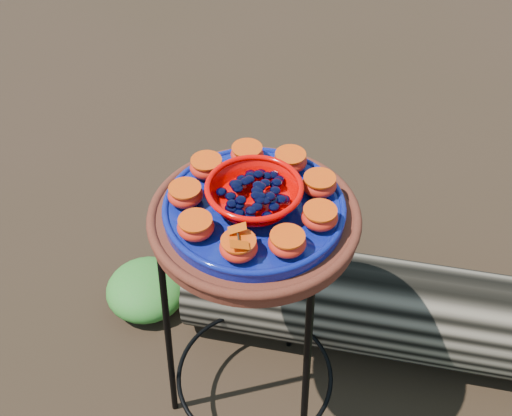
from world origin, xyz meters
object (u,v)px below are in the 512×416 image
at_px(terracotta_saucer, 254,220).
at_px(driftwood_log, 455,318).
at_px(red_bowl, 254,195).
at_px(plant_stand, 255,329).
at_px(cobalt_plate, 254,209).

height_order(terracotta_saucer, driftwood_log, terracotta_saucer).
bearing_deg(red_bowl, terracotta_saucer, 0.00).
bearing_deg(plant_stand, cobalt_plate, 0.00).
height_order(plant_stand, cobalt_plate, cobalt_plate).
bearing_deg(cobalt_plate, terracotta_saucer, 0.00).
distance_m(cobalt_plate, driftwood_log, 0.85).
bearing_deg(driftwood_log, plant_stand, -134.58).
xyz_separation_m(plant_stand, cobalt_plate, (0.00, 0.00, 0.40)).
height_order(terracotta_saucer, cobalt_plate, cobalt_plate).
bearing_deg(driftwood_log, cobalt_plate, -134.58).
relative_size(terracotta_saucer, cobalt_plate, 1.17).
bearing_deg(terracotta_saucer, plant_stand, 0.00).
distance_m(plant_stand, cobalt_plate, 0.40).
xyz_separation_m(terracotta_saucer, cobalt_plate, (0.00, 0.00, 0.03)).
bearing_deg(plant_stand, terracotta_saucer, 0.00).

